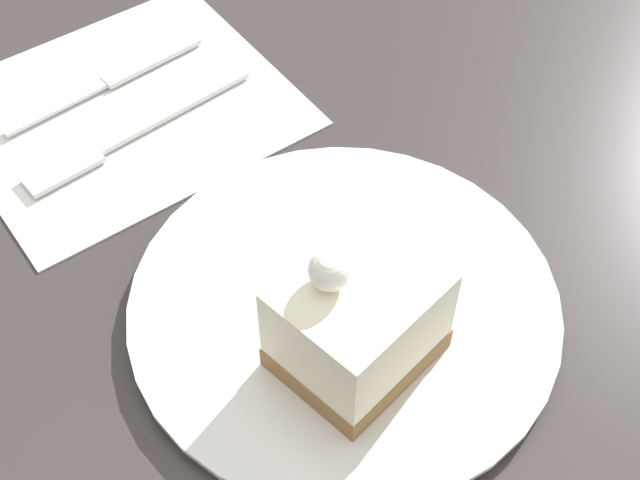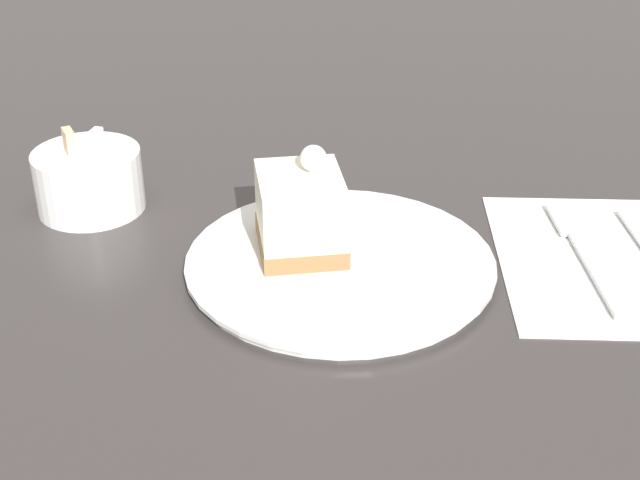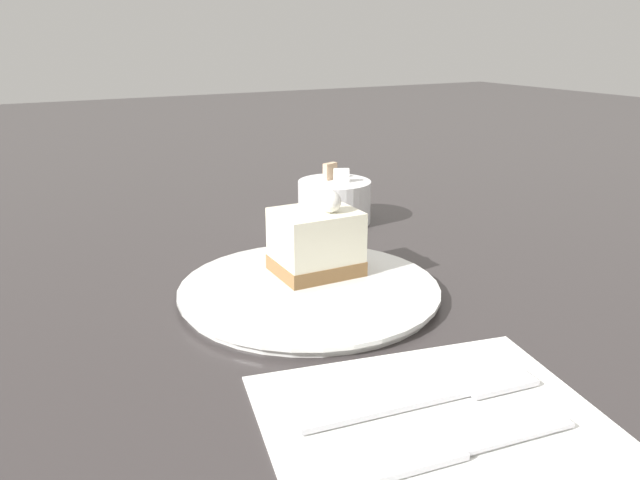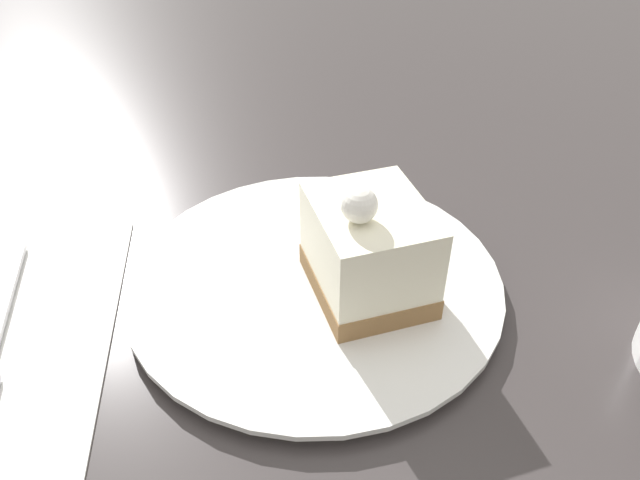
% 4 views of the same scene
% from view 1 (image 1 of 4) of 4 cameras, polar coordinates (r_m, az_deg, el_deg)
% --- Properties ---
extents(ground_plane, '(4.00, 4.00, 0.00)m').
position_cam_1_polar(ground_plane, '(0.51, -0.14, -6.13)').
color(ground_plane, '#383333').
extents(plate, '(0.25, 0.25, 0.01)m').
position_cam_1_polar(plate, '(0.52, 1.90, -4.47)').
color(plate, silver).
rests_on(plate, ground_plane).
extents(cake_slice, '(0.07, 0.08, 0.09)m').
position_cam_1_polar(cake_slice, '(0.47, 2.44, -5.15)').
color(cake_slice, olive).
rests_on(cake_slice, plate).
extents(napkin, '(0.24, 0.26, 0.00)m').
position_cam_1_polar(napkin, '(0.65, -12.45, 8.25)').
color(napkin, white).
rests_on(napkin, ground_plane).
extents(fork, '(0.04, 0.18, 0.00)m').
position_cam_1_polar(fork, '(0.63, -12.59, 6.43)').
color(fork, silver).
rests_on(fork, napkin).
extents(knife, '(0.03, 0.16, 0.00)m').
position_cam_1_polar(knife, '(0.67, -12.52, 10.33)').
color(knife, silver).
rests_on(knife, napkin).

